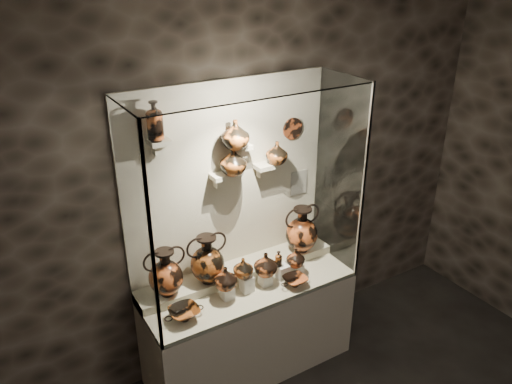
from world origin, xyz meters
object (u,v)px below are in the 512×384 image
amphora_right (302,229)px  jug_e (295,258)px  amphora_mid (207,259)px  jug_b (243,268)px  jug_c (265,264)px  lekythos_small (278,258)px  jug_a (225,278)px  lekythos_tall (154,119)px  ovoid_vase_b (235,134)px  kylix_left (184,313)px  ovoid_vase_a (233,161)px  ovoid_vase_c (277,153)px  amphora_left (166,272)px  kylix_right (295,280)px

amphora_right → jug_e: amphora_right is taller
amphora_mid → jug_b: bearing=-60.9°
jug_c → lekythos_small: size_ratio=1.29×
jug_a → jug_e: jug_a is taller
lekythos_tall → ovoid_vase_b: (0.58, -0.03, -0.19)m
kylix_left → lekythos_tall: 1.37m
amphora_right → lekythos_tall: (-1.17, 0.09, 1.11)m
lekythos_small → jug_a: bearing=-162.3°
jug_a → jug_b: jug_b is taller
ovoid_vase_a → ovoid_vase_c: size_ratio=1.17×
jug_a → jug_b: 0.17m
amphora_left → jug_c: amphora_left is taller
kylix_right → ovoid_vase_b: 1.24m
ovoid_vase_b → ovoid_vase_c: ovoid_vase_b is taller
jug_a → ovoid_vase_a: (0.22, 0.25, 0.80)m
lekythos_tall → amphora_left: bearing=-136.2°
amphora_mid → jug_b: (0.22, -0.17, -0.06)m
jug_a → ovoid_vase_b: bearing=70.2°
amphora_left → jug_c: bearing=-2.7°
kylix_right → ovoid_vase_c: (0.07, 0.39, 0.93)m
jug_a → jug_c: 0.36m
amphora_right → ovoid_vase_b: bearing=-163.2°
kylix_left → jug_c: bearing=8.8°
ovoid_vase_b → jug_c: bearing=-87.2°
lekythos_small → kylix_left: (-0.85, -0.07, -0.14)m
jug_e → ovoid_vase_c: 0.86m
jug_e → kylix_left: jug_e is taller
jug_a → lekythos_small: bearing=26.8°
kylix_right → amphora_mid: bearing=162.8°
jug_a → kylix_left: (-0.36, -0.05, -0.14)m
jug_a → jug_c: (0.36, 0.01, -0.00)m
jug_b → jug_a: bearing=-159.6°
jug_c → jug_e: 0.28m
amphora_left → lekythos_tall: lekythos_tall is taller
ovoid_vase_b → kylix_left: bearing=-176.1°
ovoid_vase_a → jug_e: bearing=-37.7°
ovoid_vase_a → kylix_right: bearing=-55.9°
amphora_right → ovoid_vase_b: ovoid_vase_b is taller
amphora_mid → jug_c: (0.41, -0.19, -0.08)m
amphora_left → amphora_mid: bearing=10.5°
amphora_mid → jug_e: bearing=-39.2°
jug_e → ovoid_vase_c: bearing=101.8°
amphora_left → ovoid_vase_c: (1.00, 0.06, 0.72)m
jug_a → ovoid_vase_c: ovoid_vase_c is taller
lekythos_small → ovoid_vase_b: (-0.24, 0.23, 1.00)m
kylix_left → ovoid_vase_a: (0.58, 0.30, 0.94)m
lekythos_tall → ovoid_vase_b: bearing=-20.2°
jug_b → ovoid_vase_a: (0.05, 0.22, 0.78)m
kylix_left → jug_e: bearing=6.9°
amphora_left → amphora_right: amphora_right is taller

